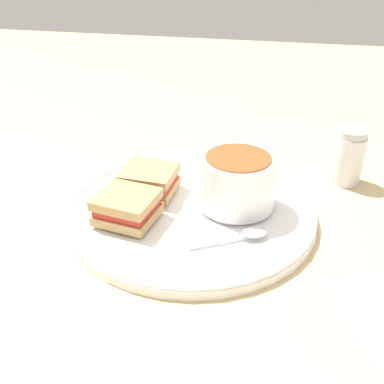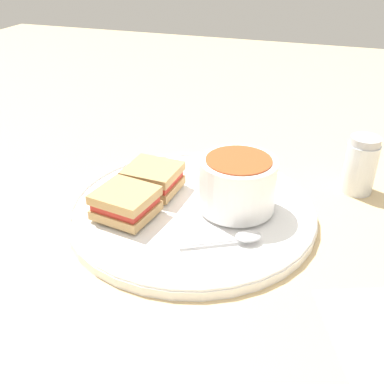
% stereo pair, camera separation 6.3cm
% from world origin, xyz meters
% --- Properties ---
extents(ground_plane, '(2.40, 2.40, 0.00)m').
position_xyz_m(ground_plane, '(0.00, 0.00, 0.00)').
color(ground_plane, '#D1B27F').
extents(plate, '(0.35, 0.35, 0.02)m').
position_xyz_m(plate, '(0.00, 0.00, 0.01)').
color(plate, white).
rests_on(plate, ground_plane).
extents(soup_bowl, '(0.11, 0.11, 0.07)m').
position_xyz_m(soup_bowl, '(-0.06, -0.02, 0.06)').
color(soup_bowl, white).
rests_on(soup_bowl, plate).
extents(spoon, '(0.10, 0.06, 0.01)m').
position_xyz_m(spoon, '(-0.09, 0.06, 0.02)').
color(spoon, silver).
rests_on(spoon, plate).
extents(sandwich_half_near, '(0.08, 0.08, 0.04)m').
position_xyz_m(sandwich_half_near, '(0.07, -0.02, 0.04)').
color(sandwich_half_near, tan).
rests_on(sandwich_half_near, plate).
extents(sandwich_half_far, '(0.09, 0.08, 0.04)m').
position_xyz_m(sandwich_half_far, '(0.08, 0.05, 0.04)').
color(sandwich_half_far, tan).
rests_on(sandwich_half_far, plate).
extents(salt_shaker, '(0.05, 0.05, 0.09)m').
position_xyz_m(salt_shaker, '(-0.22, -0.15, 0.04)').
color(salt_shaker, silver).
rests_on(salt_shaker, ground_plane).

